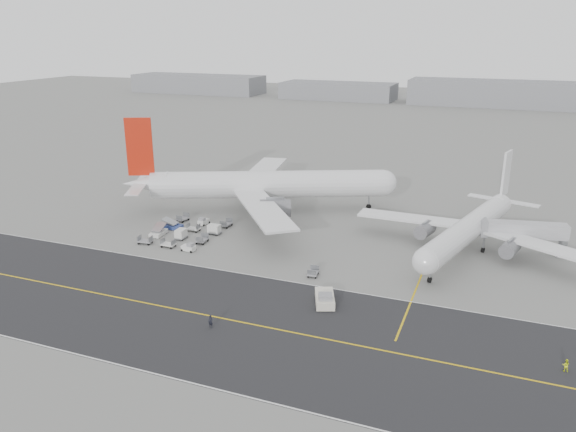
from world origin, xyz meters
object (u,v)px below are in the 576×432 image
at_px(pushback_tug, 325,299).
at_px(airliner_a, 262,184).
at_px(ground_crew_b, 566,365).
at_px(airliner_b, 471,227).
at_px(ground_crew_a, 211,321).
at_px(jet_bridge, 525,231).

bearing_deg(pushback_tug, airliner_a, 104.19).
height_order(pushback_tug, ground_crew_b, pushback_tug).
xyz_separation_m(airliner_b, ground_crew_a, (-32.38, -45.38, -3.73)).
xyz_separation_m(jet_bridge, ground_crew_b, (4.86, -40.72, -3.57)).
bearing_deg(ground_crew_b, ground_crew_a, 7.39).
bearing_deg(airliner_b, pushback_tug, -105.51).
bearing_deg(ground_crew_a, airliner_b, 53.69).
relative_size(pushback_tug, ground_crew_b, 4.58).
bearing_deg(airliner_a, pushback_tug, -168.64).
xyz_separation_m(airliner_a, ground_crew_b, (62.80, -47.17, -5.56)).
distance_m(pushback_tug, jet_bridge, 45.12).
relative_size(airliner_a, airliner_b, 1.32).
distance_m(airliner_b, ground_crew_a, 55.87).
height_order(pushback_tug, ground_crew_a, pushback_tug).
height_order(airliner_a, jet_bridge, airliner_a).
bearing_deg(jet_bridge, pushback_tug, -141.59).
bearing_deg(pushback_tug, ground_crew_a, -156.09).
distance_m(airliner_a, airliner_b, 48.85).
relative_size(airliner_a, ground_crew_a, 31.16).
xyz_separation_m(airliner_a, jet_bridge, (57.94, -6.46, -1.99)).
distance_m(jet_bridge, ground_crew_a, 63.59).
xyz_separation_m(airliner_b, jet_bridge, (9.86, 2.03, -0.27)).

